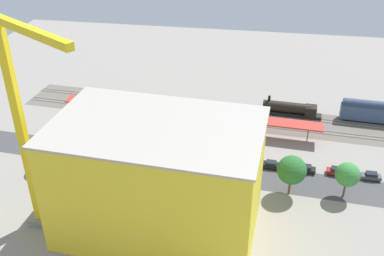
# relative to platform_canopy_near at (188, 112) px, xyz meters

# --- Properties ---
(ground_plane) EXTENTS (195.99, 195.99, 0.00)m
(ground_plane) POSITION_rel_platform_canopy_near_xyz_m (-12.68, 14.66, -4.35)
(ground_plane) COLOR gray
(ground_plane) RESTS_ON ground
(rail_bed) EXTENTS (123.19, 22.80, 0.01)m
(rail_bed) POSITION_rel_platform_canopy_near_xyz_m (-12.68, -7.62, -4.35)
(rail_bed) COLOR #665E54
(rail_bed) RESTS_ON ground
(street_asphalt) EXTENTS (122.82, 17.52, 0.01)m
(street_asphalt) POSITION_rel_platform_canopy_near_xyz_m (-12.68, 18.95, -4.35)
(street_asphalt) COLOR #424244
(street_asphalt) RESTS_ON ground
(track_rails) EXTENTS (122.20, 16.40, 0.12)m
(track_rails) POSITION_rel_platform_canopy_near_xyz_m (-12.68, -7.62, -4.17)
(track_rails) COLOR #9E9EA8
(track_rails) RESTS_ON ground
(platform_canopy_near) EXTENTS (68.14, 9.14, 4.58)m
(platform_canopy_near) POSITION_rel_platform_canopy_near_xyz_m (0.00, 0.00, 0.00)
(platform_canopy_near) COLOR #B73328
(platform_canopy_near) RESTS_ON ground
(locomotive) EXTENTS (16.06, 3.99, 5.29)m
(locomotive) POSITION_rel_platform_canopy_near_xyz_m (-26.96, -10.77, -2.46)
(locomotive) COLOR black
(locomotive) RESTS_ON ground
(passenger_coach) EXTENTS (16.19, 3.97, 6.20)m
(passenger_coach) POSITION_rel_platform_canopy_near_xyz_m (-47.74, -10.77, -1.07)
(passenger_coach) COLOR black
(passenger_coach) RESTS_ON ground
(parked_car_0) EXTENTS (4.24, 1.87, 1.70)m
(parked_car_0) POSITION_rel_platform_canopy_near_xyz_m (-43.52, 15.98, -3.59)
(parked_car_0) COLOR black
(parked_car_0) RESTS_ON ground
(parked_car_1) EXTENTS (4.48, 2.16, 1.74)m
(parked_car_1) POSITION_rel_platform_canopy_near_xyz_m (-36.27, 15.41, -3.58)
(parked_car_1) COLOR black
(parked_car_1) RESTS_ON ground
(parked_car_2) EXTENTS (4.65, 2.24, 1.68)m
(parked_car_2) POSITION_rel_platform_canopy_near_xyz_m (-29.42, 15.56, -3.60)
(parked_car_2) COLOR black
(parked_car_2) RESTS_ON ground
(parked_car_3) EXTENTS (4.23, 2.23, 1.67)m
(parked_car_3) POSITION_rel_platform_canopy_near_xyz_m (-21.86, 15.26, -3.60)
(parked_car_3) COLOR black
(parked_car_3) RESTS_ON ground
(construction_building) EXTENTS (36.86, 24.42, 21.64)m
(construction_building) POSITION_rel_platform_canopy_near_xyz_m (-1.34, 38.05, 6.47)
(construction_building) COLOR yellow
(construction_building) RESTS_ON ground
(construction_roof_slab) EXTENTS (37.50, 25.06, 0.40)m
(construction_roof_slab) POSITION_rel_platform_canopy_near_xyz_m (-1.34, 38.05, 17.49)
(construction_roof_slab) COLOR #ADA89E
(construction_roof_slab) RESTS_ON construction_building
(tower_crane) EXTENTS (21.55, 14.45, 40.83)m
(tower_crane) POSITION_rel_platform_canopy_near_xyz_m (20.32, 41.63, 19.26)
(tower_crane) COLOR gray
(tower_crane) RESTS_ON ground
(box_truck_0) EXTENTS (10.31, 3.98, 3.35)m
(box_truck_0) POSITION_rel_platform_canopy_near_xyz_m (2.67, 22.17, -2.71)
(box_truck_0) COLOR black
(box_truck_0) RESTS_ON ground
(box_truck_1) EXTENTS (10.19, 2.82, 3.60)m
(box_truck_1) POSITION_rel_platform_canopy_near_xyz_m (2.55, 22.24, -2.58)
(box_truck_1) COLOR black
(box_truck_1) RESTS_ON ground
(street_tree_0) EXTENTS (4.98, 4.98, 7.52)m
(street_tree_0) POSITION_rel_platform_canopy_near_xyz_m (-9.02, 24.22, 0.66)
(street_tree_0) COLOR brown
(street_tree_0) RESTS_ON ground
(street_tree_1) EXTENTS (5.72, 5.72, 8.61)m
(street_tree_1) POSITION_rel_platform_canopy_near_xyz_m (26.98, 23.08, 1.39)
(street_tree_1) COLOR brown
(street_tree_1) RESTS_ON ground
(street_tree_2) EXTENTS (5.03, 5.03, 8.08)m
(street_tree_2) POSITION_rel_platform_canopy_near_xyz_m (-36.85, 23.15, 1.20)
(street_tree_2) COLOR brown
(street_tree_2) RESTS_ON ground
(street_tree_3) EXTENTS (6.03, 6.03, 9.08)m
(street_tree_3) POSITION_rel_platform_canopy_near_xyz_m (-25.69, 24.15, 1.70)
(street_tree_3) COLOR brown
(street_tree_3) RESTS_ON ground
(street_tree_4) EXTENTS (4.37, 4.37, 7.68)m
(street_tree_4) POSITION_rel_platform_canopy_near_xyz_m (-1.63, 24.17, 1.09)
(street_tree_4) COLOR brown
(street_tree_4) RESTS_ON ground
(traffic_light) EXTENTS (0.50, 0.36, 6.17)m
(traffic_light) POSITION_rel_platform_canopy_near_xyz_m (-3.88, 14.15, -0.22)
(traffic_light) COLOR #333333
(traffic_light) RESTS_ON ground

